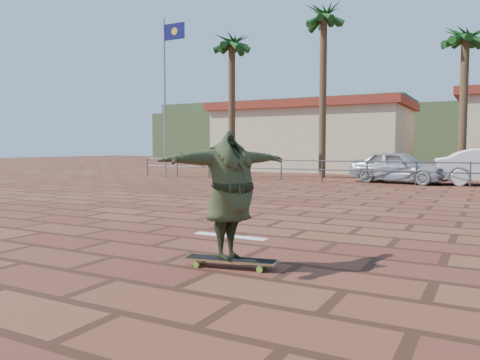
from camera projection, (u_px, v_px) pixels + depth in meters
The scene contains 13 objects.
ground at pixel (229, 223), 9.59m from camera, with size 120.00×120.00×0.00m, color brown.
paint_stripe at pixel (230, 236), 8.20m from camera, with size 1.40×0.22×0.01m, color white.
guardrail at pixel (367, 168), 20.08m from camera, with size 24.06×0.06×1.00m.
flagpole at pixel (167, 86), 23.59m from camera, with size 1.30×0.10×8.00m.
palm_far_left at pixel (232, 47), 24.52m from camera, with size 2.40×2.40×8.25m.
palm_left at pixel (324, 21), 23.63m from camera, with size 2.40×2.40×9.45m.
palm_center at pixel (466, 41), 21.11m from camera, with size 2.40×2.40×7.75m.
building_west at pixel (313, 137), 31.59m from camera, with size 12.60×7.60×4.50m.
hill_front at pixel (445, 135), 53.31m from camera, with size 70.00×18.00×6.00m, color #384C28.
hill_back at pixel (287, 131), 68.90m from camera, with size 35.00×14.00×8.00m, color #384C28.
longboard at pixel (230, 260), 6.05m from camera, with size 1.26×0.50×0.12m.
skateboarder at pixel (230, 195), 5.99m from camera, with size 2.03×0.55×1.65m, color #323A1F.
car_silver at pixel (398, 167), 20.42m from camera, with size 1.67×4.15×1.41m, color #A4A7AA.
Camera 1 is at (4.70, -8.26, 1.56)m, focal length 35.00 mm.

